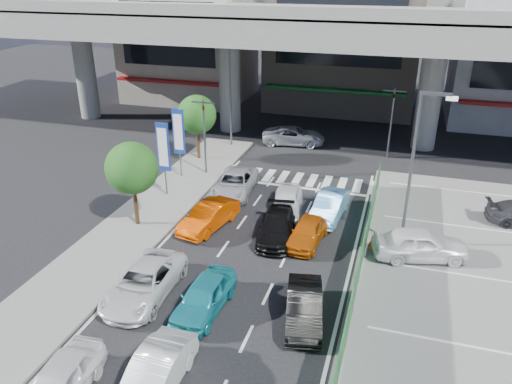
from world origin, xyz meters
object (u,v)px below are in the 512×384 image
(traffic_light_left, at_px, (204,119))
(tree_far, at_px, (197,115))
(street_lamp_right, at_px, (416,159))
(sedan_white_front_mid, at_px, (287,201))
(sedan_black_mid, at_px, (277,227))
(parked_sedan_white, at_px, (420,244))
(traffic_cone, at_px, (372,241))
(taxi_teal_mid, at_px, (204,296))
(sedan_white_mid_left, at_px, (144,282))
(signboard_near, at_px, (163,149))
(tree_near, at_px, (132,168))
(traffic_light_right, at_px, (393,106))
(signboard_far, at_px, (179,134))
(taxi_orange_right, at_px, (308,231))
(hatch_white_back_mid, at_px, (154,375))
(wagon_silver_front_left, at_px, (235,183))
(van_white_back_left, at_px, (59,384))
(taxi_orange_left, at_px, (209,216))
(street_lamp_left, at_px, (232,86))
(hatch_black_mid_right, at_px, (304,307))
(crossing_wagon_silver, at_px, (294,136))
(kei_truck_front_right, at_px, (329,206))

(traffic_light_left, bearing_deg, tree_far, 122.62)
(tree_far, bearing_deg, street_lamp_right, -29.58)
(sedan_white_front_mid, bearing_deg, sedan_black_mid, -94.19)
(sedan_black_mid, relative_size, parked_sedan_white, 0.97)
(tree_far, distance_m, traffic_cone, 16.52)
(taxi_teal_mid, bearing_deg, tree_far, 116.39)
(sedan_white_mid_left, bearing_deg, signboard_near, 109.44)
(tree_near, bearing_deg, traffic_light_right, 50.19)
(signboard_far, relative_size, taxi_orange_right, 1.23)
(hatch_white_back_mid, height_order, wagon_silver_front_left, hatch_white_back_mid)
(parked_sedan_white, bearing_deg, van_white_back_left, 123.59)
(hatch_white_back_mid, distance_m, taxi_orange_left, 11.55)
(taxi_teal_mid, distance_m, parked_sedan_white, 10.85)
(street_lamp_left, xyz_separation_m, taxi_orange_right, (8.67, -13.11, -4.12))
(hatch_white_back_mid, relative_size, wagon_silver_front_left, 0.86)
(tree_near, height_order, van_white_back_left, tree_near)
(sedan_white_mid_left, relative_size, hatch_black_mid_right, 1.25)
(signboard_near, xyz_separation_m, sedan_white_front_mid, (7.67, 0.08, -2.37))
(tree_far, height_order, crossing_wagon_silver, tree_far)
(traffic_light_left, bearing_deg, sedan_white_front_mid, -30.52)
(taxi_teal_mid, height_order, wagon_silver_front_left, taxi_teal_mid)
(van_white_back_left, relative_size, traffic_cone, 5.74)
(traffic_light_right, xyz_separation_m, signboard_near, (-12.70, -11.01, -0.87))
(van_white_back_left, xyz_separation_m, taxi_orange_left, (0.24, 12.50, 0.00))
(signboard_far, bearing_deg, taxi_orange_right, -31.53)
(traffic_light_right, distance_m, signboard_near, 16.83)
(traffic_light_left, relative_size, hatch_black_mid_right, 1.31)
(street_lamp_right, xyz_separation_m, signboard_near, (-14.37, 1.99, -1.71))
(taxi_teal_mid, bearing_deg, parked_sedan_white, 41.23)
(hatch_white_back_mid, relative_size, taxi_orange_right, 1.10)
(taxi_orange_right, bearing_deg, crossing_wagon_silver, 111.39)
(street_lamp_right, xyz_separation_m, crossing_wagon_silver, (-9.07, 13.92, -4.08))
(street_lamp_right, bearing_deg, signboard_near, 172.10)
(traffic_light_left, height_order, signboard_far, traffic_light_left)
(street_lamp_left, relative_size, parked_sedan_white, 1.77)
(sedan_white_mid_left, bearing_deg, street_lamp_left, 96.59)
(traffic_light_right, bearing_deg, sedan_white_front_mid, -114.72)
(taxi_teal_mid, height_order, sedan_white_front_mid, same)
(wagon_silver_front_left, bearing_deg, van_white_back_left, -94.75)
(street_lamp_left, distance_m, crossing_wagon_silver, 6.32)
(tree_far, height_order, hatch_black_mid_right, tree_far)
(street_lamp_right, distance_m, tree_far, 17.27)
(street_lamp_right, bearing_deg, taxi_orange_left, -173.95)
(taxi_teal_mid, bearing_deg, wagon_silver_front_left, 105.74)
(tree_near, bearing_deg, kei_truck_front_right, 22.36)
(tree_near, distance_m, hatch_black_mid_right, 12.04)
(hatch_black_mid_right, height_order, taxi_orange_right, hatch_black_mid_right)
(street_lamp_left, xyz_separation_m, traffic_cone, (11.93, -12.68, -4.36))
(traffic_light_right, height_order, sedan_black_mid, traffic_light_right)
(signboard_near, distance_m, tree_near, 4.01)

